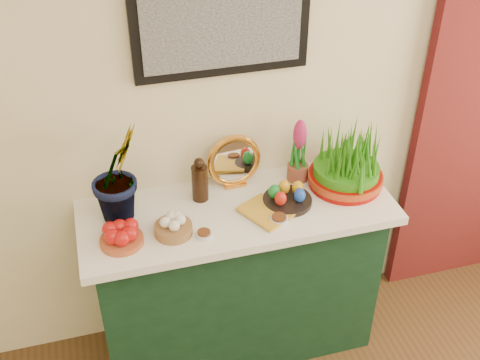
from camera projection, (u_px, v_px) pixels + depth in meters
name	position (u px, v px, depth m)	size (l,w,h in m)	color
sideboard	(237.00, 282.00, 2.94)	(1.30, 0.45, 0.85)	#12341F
tablecloth	(237.00, 210.00, 2.68)	(1.40, 0.55, 0.04)	silver
hyacinth_green	(116.00, 160.00, 2.45)	(0.29, 0.25, 0.58)	#1C771D
apple_bowl	(121.00, 236.00, 2.45)	(0.22, 0.22, 0.09)	#AB5029
garlic_basket	(173.00, 226.00, 2.50)	(0.20, 0.20, 0.09)	#905E3A
vinegar_cruet	(200.00, 181.00, 2.66)	(0.07, 0.07, 0.22)	black
mirror	(234.00, 162.00, 2.74)	(0.26, 0.08, 0.26)	gold
book	(252.00, 220.00, 2.57)	(0.14, 0.21, 0.03)	gold
spice_dish_left	(204.00, 234.00, 2.50)	(0.07, 0.07, 0.03)	silver
spice_dish_right	(279.00, 219.00, 2.58)	(0.08, 0.08, 0.03)	silver
egg_plate	(287.00, 197.00, 2.68)	(0.25, 0.25, 0.09)	black
hyacinth_pink	(299.00, 153.00, 2.76)	(0.10, 0.10, 0.32)	#964934
wheatgrass_sabzeh	(347.00, 162.00, 2.74)	(0.35, 0.35, 0.29)	#960903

